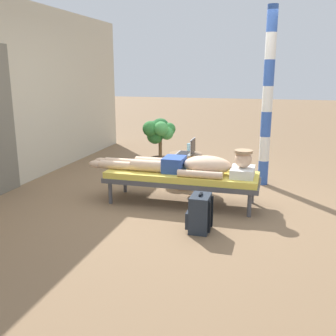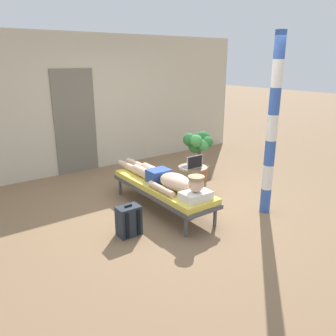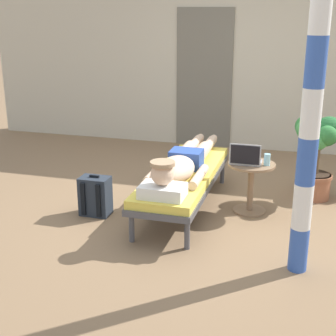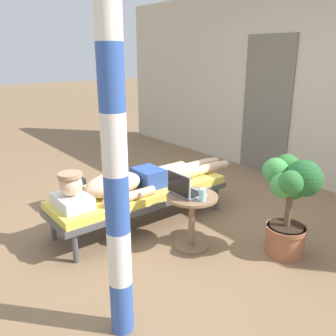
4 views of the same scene
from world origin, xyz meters
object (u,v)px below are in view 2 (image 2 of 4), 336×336
Objects in this scene: drink_glass at (201,162)px; person_reclining at (166,179)px; lounge_chair at (163,188)px; laptop at (192,165)px; side_table at (193,177)px; potted_plant at (199,149)px; porch_post at (272,128)px; backpack at (129,221)px.

person_reclining is at bearing -167.17° from drink_glass.
laptop is at bearing 5.18° from lounge_chair.
lounge_chair is 0.91× the size of person_reclining.
side_table reaches higher than lounge_chair.
person_reclining is 4.15× the size of side_table.
potted_plant is 0.36× the size of porch_post.
lounge_chair is 16.90× the size of drink_glass.
laptop is (0.62, 0.06, 0.24)m from lounge_chair.
porch_post reaches higher than drink_glass.
laptop is at bearing 14.11° from person_reclining.
person_reclining reaches higher than side_table.
potted_plant is (0.50, 0.62, 0.02)m from drink_glass.
laptop is 0.21m from drink_glass.
side_table is (0.68, 0.11, 0.01)m from lounge_chair.
side_table is at bearing 8.97° from lounge_chair.
laptop is 0.34× the size of potted_plant.
side_table reaches higher than backpack.
potted_plant is at bearing 85.59° from porch_post.
lounge_chair is 0.93m from backpack.
backpack is at bearing 164.00° from porch_post.
laptop reaches higher than drink_glass.
potted_plant is at bearing 28.00° from lounge_chair.
drink_glass is (0.83, 0.19, 0.06)m from person_reclining.
laptop is (0.62, 0.16, 0.06)m from person_reclining.
porch_post is (0.58, -1.04, 0.70)m from laptop.
backpack is 2.46m from potted_plant.
potted_plant reaches higher than lounge_chair.
laptop is at bearing 17.62° from backpack.
backpack is (-1.45, -0.46, -0.39)m from laptop.
potted_plant reaches higher than drink_glass.
backpack is (-1.66, -0.49, -0.39)m from drink_glass.
side_table is at bearing 18.72° from backpack.
person_reclining is 2.35× the size of potted_plant.
lounge_chair is 0.87m from drink_glass.
side_table is 0.92m from potted_plant.
porch_post is at bearing -60.98° from laptop.
porch_post is at bearing -16.00° from backpack.
side_table is 0.57× the size of potted_plant.
laptop reaches higher than lounge_chair.
laptop is 0.73× the size of backpack.
porch_post is (1.20, -0.88, 0.77)m from person_reclining.
side_table is 1.52m from porch_post.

